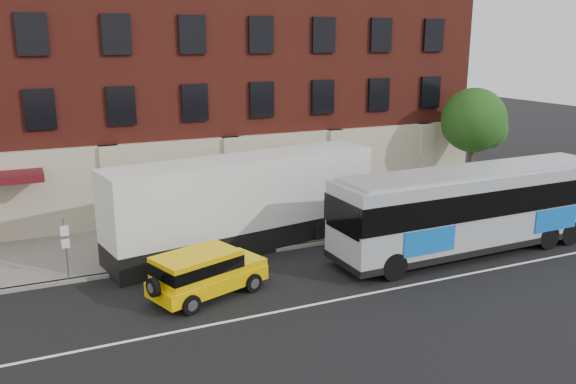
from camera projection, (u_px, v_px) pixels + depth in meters
name	position (u px, v px, depth m)	size (l,w,h in m)	color
ground	(344.00, 306.00, 20.63)	(120.00, 120.00, 0.00)	black
sidewalk	(252.00, 230.00, 28.56)	(60.00, 6.00, 0.15)	gray
kerb	(276.00, 249.00, 25.91)	(60.00, 0.25, 0.15)	gray
lane_line	(337.00, 300.00, 21.07)	(60.00, 0.12, 0.01)	white
building	(200.00, 64.00, 33.69)	(30.00, 12.10, 15.00)	maroon
sign_pole	(66.00, 245.00, 22.34)	(0.30, 0.20, 2.50)	slate
street_tree	(474.00, 123.00, 33.27)	(3.60, 3.60, 6.20)	#392A1C
city_bus	(476.00, 206.00, 25.54)	(13.35, 3.15, 3.64)	#A4A8AF
yellow_suv	(203.00, 271.00, 21.11)	(4.56, 3.02, 1.70)	#FFC500
shipping_container	(245.00, 204.00, 25.84)	(12.44, 4.56, 4.07)	black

